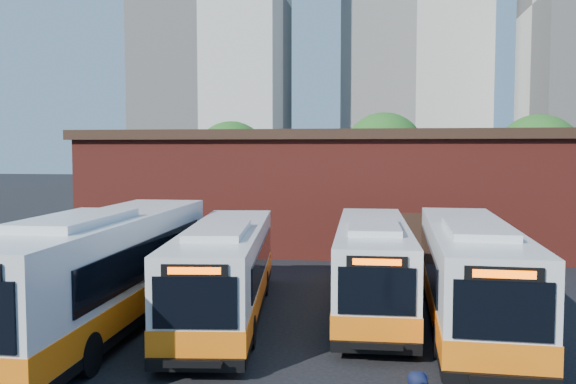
# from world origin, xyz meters

# --- Properties ---
(ground) EXTENTS (220.00, 220.00, 0.00)m
(ground) POSITION_xyz_m (0.00, 0.00, 0.00)
(ground) COLOR black
(bus_west) EXTENTS (2.99, 13.36, 3.62)m
(bus_west) POSITION_xyz_m (-6.64, 1.66, 1.64)
(bus_west) COLOR silver
(bus_west) RESTS_ON ground
(bus_midwest) EXTENTS (3.67, 11.58, 3.11)m
(bus_midwest) POSITION_xyz_m (-3.34, 3.56, 1.41)
(bus_midwest) COLOR silver
(bus_midwest) RESTS_ON ground
(bus_mideast) EXTENTS (2.61, 11.35, 3.07)m
(bus_mideast) POSITION_xyz_m (1.34, 5.41, 1.40)
(bus_mideast) COLOR silver
(bus_mideast) RESTS_ON ground
(bus_east) EXTENTS (2.86, 12.12, 3.28)m
(bus_east) POSITION_xyz_m (4.32, 3.80, 1.49)
(bus_east) COLOR silver
(bus_east) RESTS_ON ground
(depot_building) EXTENTS (28.60, 12.60, 6.40)m
(depot_building) POSITION_xyz_m (0.00, 20.00, 3.26)
(depot_building) COLOR maroon
(depot_building) RESTS_ON ground
(tree_west) EXTENTS (6.00, 6.00, 7.65)m
(tree_west) POSITION_xyz_m (-10.00, 32.00, 4.64)
(tree_west) COLOR #382314
(tree_west) RESTS_ON ground
(tree_mid) EXTENTS (6.56, 6.56, 8.36)m
(tree_mid) POSITION_xyz_m (2.00, 34.00, 5.08)
(tree_mid) COLOR #382314
(tree_mid) RESTS_ON ground
(tree_east) EXTENTS (6.24, 6.24, 7.96)m
(tree_east) POSITION_xyz_m (13.00, 31.00, 4.83)
(tree_east) COLOR #382314
(tree_east) RESTS_ON ground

